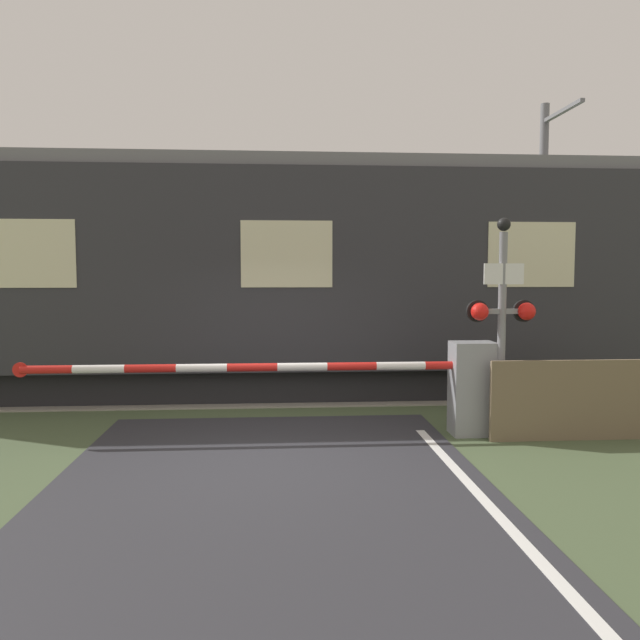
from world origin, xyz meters
TOP-DOWN VIEW (x-y plane):
  - ground_plane at (0.00, 0.00)m, footprint 80.00×80.00m
  - track_bed at (0.00, 4.32)m, footprint 36.00×3.20m
  - train at (0.25, 4.32)m, footprint 15.22×3.13m
  - crossing_barrier at (2.27, 0.82)m, footprint 6.56×0.44m
  - signal_post at (3.14, 0.60)m, footprint 0.95×0.26m
  - catenary_pole at (6.32, 6.64)m, footprint 0.20×1.90m
  - roadside_fence at (4.30, 0.42)m, footprint 2.73×0.06m

SIDE VIEW (x-z plane):
  - ground_plane at x=0.00m, z-range 0.00..0.00m
  - track_bed at x=0.00m, z-range -0.04..0.09m
  - roadside_fence at x=4.30m, z-range 0.00..1.10m
  - crossing_barrier at x=2.27m, z-range 0.06..1.37m
  - signal_post at x=3.14m, z-range 0.21..3.23m
  - train at x=0.25m, z-range 0.05..4.35m
  - catenary_pole at x=6.32m, z-range 0.15..6.34m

